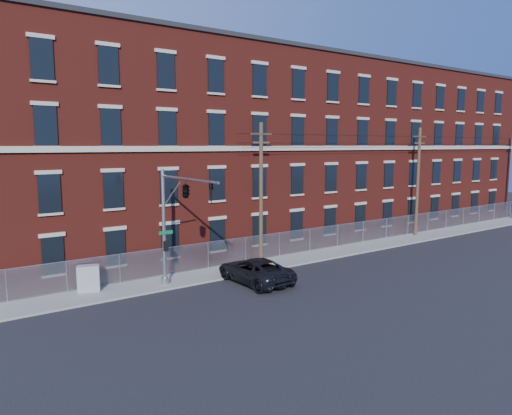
{
  "coord_description": "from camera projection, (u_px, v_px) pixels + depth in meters",
  "views": [
    {
      "loc": [
        -17.58,
        -21.59,
        8.52
      ],
      "look_at": [
        0.44,
        4.0,
        4.39
      ],
      "focal_mm": 33.14,
      "sensor_mm": 36.0,
      "label": 1
    }
  ],
  "objects": [
    {
      "name": "utility_cabinet",
      "position": [
        88.0,
        278.0,
        27.26
      ],
      "size": [
        1.36,
        0.98,
        1.54
      ],
      "primitive_type": "cube",
      "rotation": [
        0.0,
        0.0,
        -0.33
      ],
      "color": "gray",
      "rests_on": "sidewalk"
    },
    {
      "name": "utility_pole_mid",
      "position": [
        418.0,
        180.0,
        43.9
      ],
      "size": [
        1.8,
        0.28,
        10.0
      ],
      "color": "#4D3A26",
      "rests_on": "ground"
    },
    {
      "name": "traffic_signal_mast",
      "position": [
        180.0,
        202.0,
        26.29
      ],
      "size": [
        0.9,
        6.75,
        7.0
      ],
      "color": "#9EA0A5",
      "rests_on": "ground"
    },
    {
      "name": "sidewalk",
      "position": [
        362.0,
        247.0,
        39.54
      ],
      "size": [
        65.0,
        3.0,
        0.12
      ],
      "primitive_type": "cube",
      "color": "gray",
      "rests_on": "ground"
    },
    {
      "name": "utility_pole_near",
      "position": [
        261.0,
        190.0,
        33.63
      ],
      "size": [
        1.8,
        0.28,
        10.0
      ],
      "color": "#4D3A26",
      "rests_on": "ground"
    },
    {
      "name": "chain_link_fence",
      "position": [
        351.0,
        233.0,
        40.47
      ],
      "size": [
        59.06,
        0.06,
        1.85
      ],
      "color": "#A5A8AD",
      "rests_on": "ground"
    },
    {
      "name": "mill_building",
      "position": [
        295.0,
        149.0,
        45.73
      ],
      "size": [
        55.3,
        14.32,
        16.3
      ],
      "color": "#5E1A12",
      "rests_on": "ground"
    },
    {
      "name": "pickup_truck",
      "position": [
        255.0,
        270.0,
        29.44
      ],
      "size": [
        2.73,
        5.68,
        1.56
      ],
      "primitive_type": "imported",
      "rotation": [
        0.0,
        0.0,
        3.17
      ],
      "color": "black",
      "rests_on": "ground"
    },
    {
      "name": "overhead_wires",
      "position": [
        420.0,
        139.0,
        43.41
      ],
      "size": [
        40.0,
        0.62,
        0.62
      ],
      "color": "black",
      "rests_on": "ground"
    },
    {
      "name": "ground",
      "position": [
        288.0,
        287.0,
        28.65
      ],
      "size": [
        140.0,
        140.0,
        0.0
      ],
      "primitive_type": "plane",
      "color": "black",
      "rests_on": "ground"
    }
  ]
}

